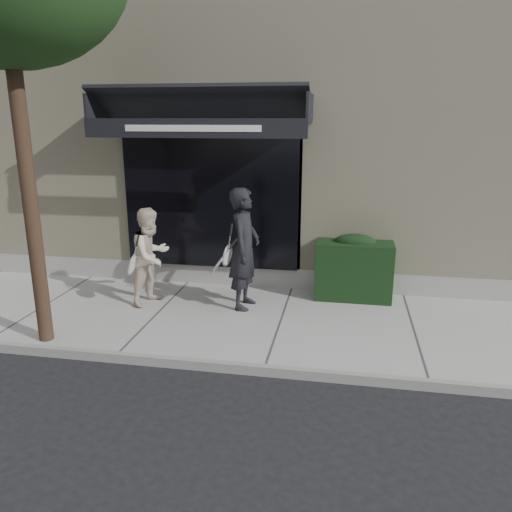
# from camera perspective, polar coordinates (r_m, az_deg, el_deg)

# --- Properties ---
(ground) EXTENTS (80.00, 80.00, 0.00)m
(ground) POSITION_cam_1_polar(r_m,az_deg,el_deg) (7.92, 2.87, -8.08)
(ground) COLOR black
(ground) RESTS_ON ground
(sidewalk) EXTENTS (20.00, 3.00, 0.12)m
(sidewalk) POSITION_cam_1_polar(r_m,az_deg,el_deg) (7.89, 2.88, -7.68)
(sidewalk) COLOR gray
(sidewalk) RESTS_ON ground
(curb) EXTENTS (20.00, 0.10, 0.14)m
(curb) POSITION_cam_1_polar(r_m,az_deg,el_deg) (6.50, 1.04, -12.90)
(curb) COLOR gray
(curb) RESTS_ON ground
(building_facade) EXTENTS (14.30, 8.04, 5.64)m
(building_facade) POSITION_cam_1_polar(r_m,az_deg,el_deg) (12.20, 6.15, 13.40)
(building_facade) COLOR beige
(building_facade) RESTS_ON ground
(hedge) EXTENTS (1.30, 0.70, 1.14)m
(hedge) POSITION_cam_1_polar(r_m,az_deg,el_deg) (8.81, 11.11, -1.31)
(hedge) COLOR black
(hedge) RESTS_ON sidewalk
(pedestrian_front) EXTENTS (0.75, 0.90, 1.99)m
(pedestrian_front) POSITION_cam_1_polar(r_m,az_deg,el_deg) (8.09, -1.34, 0.81)
(pedestrian_front) COLOR black
(pedestrian_front) RESTS_ON sidewalk
(pedestrian_back) EXTENTS (0.86, 0.97, 1.63)m
(pedestrian_back) POSITION_cam_1_polar(r_m,az_deg,el_deg) (8.51, -11.89, -0.01)
(pedestrian_back) COLOR beige
(pedestrian_back) RESTS_ON sidewalk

